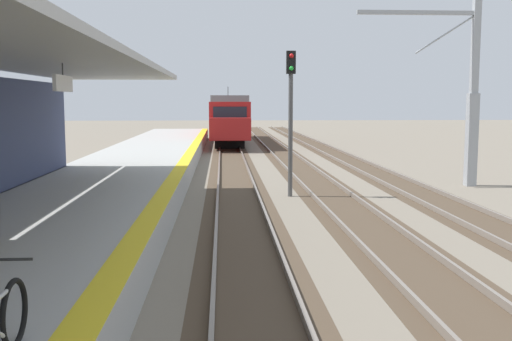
{
  "coord_description": "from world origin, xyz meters",
  "views": [
    {
      "loc": [
        1.35,
        0.04,
        3.41
      ],
      "look_at": [
        2.0,
        11.31,
        2.1
      ],
      "focal_mm": 41.56,
      "sensor_mm": 36.0,
      "label": 1
    }
  ],
  "objects": [
    {
      "name": "rail_signal_post",
      "position": [
        3.8,
        21.16,
        3.19
      ],
      "size": [
        0.32,
        0.34,
        5.2
      ],
      "color": "#4C4C4C",
      "rests_on": "ground"
    },
    {
      "name": "track_pair_nearest_platform",
      "position": [
        1.9,
        20.0,
        0.05
      ],
      "size": [
        2.34,
        120.0,
        0.16
      ],
      "color": "#4C3D2D",
      "rests_on": "ground"
    },
    {
      "name": "track_pair_middle",
      "position": [
        5.3,
        20.0,
        0.05
      ],
      "size": [
        2.34,
        120.0,
        0.16
      ],
      "color": "#4C3D2D",
      "rests_on": "ground"
    },
    {
      "name": "track_pair_far_side",
      "position": [
        8.7,
        20.0,
        0.05
      ],
      "size": [
        2.34,
        120.0,
        0.16
      ],
      "color": "#4C3D2D",
      "rests_on": "ground"
    },
    {
      "name": "catenary_pylon_far_side",
      "position": [
        11.14,
        23.45,
        3.6
      ],
      "size": [
        5.0,
        0.4,
        7.5
      ],
      "color": "#9EA3A8",
      "rests_on": "ground"
    },
    {
      "name": "approaching_train",
      "position": [
        1.9,
        49.66,
        2.18
      ],
      "size": [
        2.93,
        19.6,
        4.76
      ],
      "color": "maroon",
      "rests_on": "ground"
    },
    {
      "name": "station_platform",
      "position": [
        -2.5,
        16.0,
        0.45
      ],
      "size": [
        5.0,
        80.0,
        0.91
      ],
      "color": "#A8A8A3",
      "rests_on": "ground"
    }
  ]
}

